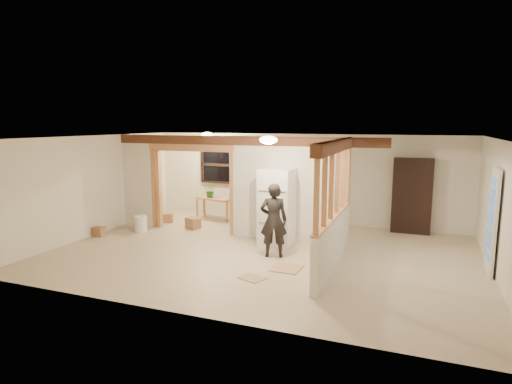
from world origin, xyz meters
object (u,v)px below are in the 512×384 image
at_px(woman, 274,220).
at_px(shop_vac, 150,210).
at_px(refrigerator, 277,207).
at_px(work_table, 215,209).
at_px(bookshelf, 412,196).

relative_size(woman, shop_vac, 2.64).
relative_size(refrigerator, shop_vac, 2.98).
xyz_separation_m(work_table, shop_vac, (-1.80, -0.68, -0.03)).
bearing_deg(woman, shop_vac, -40.33).
distance_m(refrigerator, shop_vac, 4.43).
distance_m(refrigerator, bookshelf, 3.66).
bearing_deg(woman, bookshelf, -146.48).
bearing_deg(shop_vac, bookshelf, 9.17).
height_order(work_table, bookshelf, bookshelf).
relative_size(refrigerator, work_table, 1.70).
height_order(refrigerator, work_table, refrigerator).
distance_m(work_table, shop_vac, 1.92).
distance_m(woman, bookshelf, 4.13).
bearing_deg(woman, refrigerator, -91.98).
relative_size(refrigerator, woman, 1.13).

